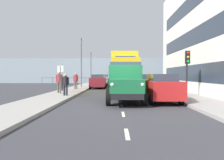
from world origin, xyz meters
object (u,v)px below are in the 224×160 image
object	(u,v)px
pedestrian_by_lamp	(61,80)
lamp_post_promenade	(81,58)
car_black_kerbside_2	(140,81)
street_sign	(60,75)
lamp_post_far	(91,64)
truck_vintage_green	(125,83)
pedestrian_in_dark_coat	(59,80)
car_white_oppositeside_1	(101,80)
car_maroon_oppositeside_0	(98,81)
car_silver_oppositeside_2	(104,79)
car_red_kerbside_near	(161,87)
traffic_light_near	(187,63)
lorry_cargo_yellow	(124,71)
pedestrian_near_railing	(65,83)
pedestrian_strolling	(76,79)
car_teal_kerbside_1	(147,83)

from	to	relation	value
pedestrian_by_lamp	lamp_post_promenade	distance (m)	7.54
car_black_kerbside_2	lamp_post_promenade	bearing A→B (deg)	-20.20
car_black_kerbside_2	street_sign	size ratio (longest dim) A/B	2.03
lamp_post_far	street_sign	xyz separation A→B (m)	(0.05, 19.32, -1.86)
truck_vintage_green	pedestrian_in_dark_coat	distance (m)	7.14
truck_vintage_green	car_white_oppositeside_1	xyz separation A→B (m)	(2.71, -17.81, -0.28)
car_maroon_oppositeside_0	lamp_post_far	xyz separation A→B (m)	(2.22, -10.57, 2.65)
car_black_kerbside_2	car_silver_oppositeside_2	distance (m)	13.59
pedestrian_in_dark_coat	street_sign	bearing A→B (deg)	111.76
car_red_kerbside_near	traffic_light_near	world-z (taller)	traffic_light_near
lorry_cargo_yellow	car_black_kerbside_2	xyz separation A→B (m)	(-1.98, -3.12, -1.18)
lamp_post_far	street_sign	size ratio (longest dim) A/B	2.49
street_sign	lorry_cargo_yellow	bearing A→B (deg)	-139.90
pedestrian_near_railing	pedestrian_by_lamp	world-z (taller)	pedestrian_by_lamp
lorry_cargo_yellow	pedestrian_near_railing	xyz separation A→B (m)	(4.52, 5.65, -0.98)
traffic_light_near	street_sign	world-z (taller)	traffic_light_near
truck_vintage_green	car_silver_oppositeside_2	size ratio (longest dim) A/B	1.30
car_black_kerbside_2	lamp_post_promenade	world-z (taller)	lamp_post_promenade
car_silver_oppositeside_2	pedestrian_strolling	xyz separation A→B (m)	(2.15, 14.63, 0.29)
car_maroon_oppositeside_0	traffic_light_near	distance (m)	12.79
car_teal_kerbside_1	car_silver_oppositeside_2	bearing A→B (deg)	-74.78
pedestrian_in_dark_coat	lamp_post_promenade	bearing A→B (deg)	-91.86
truck_vintage_green	pedestrian_strolling	size ratio (longest dim) A/B	3.22
car_teal_kerbside_1	lamp_post_far	size ratio (longest dim) A/B	0.82
car_maroon_oppositeside_0	car_white_oppositeside_1	world-z (taller)	same
car_maroon_oppositeside_0	pedestrian_in_dark_coat	size ratio (longest dim) A/B	2.30
car_black_kerbside_2	truck_vintage_green	bearing A→B (deg)	78.88
car_maroon_oppositeside_0	pedestrian_in_dark_coat	world-z (taller)	pedestrian_in_dark_coat
lorry_cargo_yellow	street_sign	distance (m)	6.85
car_silver_oppositeside_2	car_black_kerbside_2	bearing A→B (deg)	111.35
traffic_light_near	lamp_post_far	distance (m)	23.06
car_red_kerbside_near	pedestrian_near_railing	world-z (taller)	pedestrian_near_railing
car_silver_oppositeside_2	pedestrian_strolling	bearing A→B (deg)	81.65
truck_vintage_green	car_maroon_oppositeside_0	world-z (taller)	truck_vintage_green
lorry_cargo_yellow	street_sign	xyz separation A→B (m)	(5.23, 4.41, -0.39)
car_black_kerbside_2	car_white_oppositeside_1	bearing A→B (deg)	-52.54
car_maroon_oppositeside_0	street_sign	world-z (taller)	street_sign
pedestrian_in_dark_coat	lamp_post_promenade	distance (m)	9.69
car_black_kerbside_2	car_red_kerbside_near	bearing A→B (deg)	90.00
lorry_cargo_yellow	car_maroon_oppositeside_0	distance (m)	5.38
pedestrian_in_dark_coat	lamp_post_promenade	xyz separation A→B (m)	(-0.30, -9.30, 2.69)
lorry_cargo_yellow	car_white_oppositeside_1	size ratio (longest dim) A/B	1.78
truck_vintage_green	lamp_post_far	distance (m)	23.78
pedestrian_in_dark_coat	traffic_light_near	xyz separation A→B (m)	(-9.81, 2.63, 1.25)
car_teal_kerbside_1	car_maroon_oppositeside_0	bearing A→B (deg)	-53.72
car_white_oppositeside_1	car_silver_oppositeside_2	bearing A→B (deg)	-90.00
truck_vintage_green	traffic_light_near	distance (m)	5.11
car_silver_oppositeside_2	street_sign	size ratio (longest dim) A/B	1.93
car_black_kerbside_2	pedestrian_by_lamp	distance (m)	9.12
car_maroon_oppositeside_0	car_black_kerbside_2	bearing A→B (deg)	166.25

